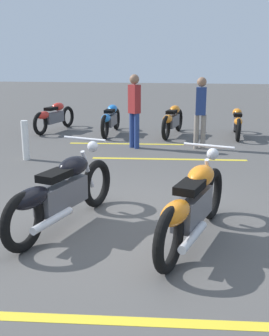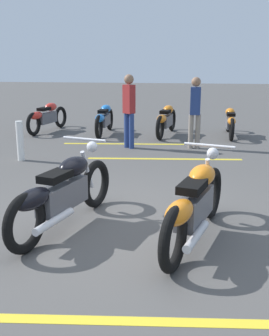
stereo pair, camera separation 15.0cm
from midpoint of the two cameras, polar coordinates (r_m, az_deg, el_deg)
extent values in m
plane|color=#514F4C|center=(5.27, 0.18, -7.88)|extent=(60.00, 60.00, 0.00)
torus|color=black|center=(5.49, 11.42, -3.48)|extent=(0.67, 0.30, 0.67)
torus|color=black|center=(4.09, 5.83, -9.80)|extent=(0.67, 0.30, 0.67)
cube|color=#59595E|center=(4.70, 8.92, -5.42)|extent=(0.87, 0.45, 0.32)
ellipsoid|color=orange|center=(4.86, 9.99, -1.08)|extent=(0.58, 0.42, 0.24)
ellipsoid|color=orange|center=(4.15, 6.68, -6.12)|extent=(0.61, 0.39, 0.22)
cube|color=black|center=(4.50, 8.57, -2.60)|extent=(0.49, 0.35, 0.09)
cylinder|color=silver|center=(5.20, 10.93, -1.49)|extent=(0.27, 0.13, 0.56)
cylinder|color=silver|center=(5.05, 11.02, 2.98)|extent=(0.21, 0.60, 0.04)
sphere|color=silver|center=(5.27, 11.51, 1.89)|extent=(0.15, 0.15, 0.15)
cylinder|color=silver|center=(4.37, 9.05, -9.32)|extent=(0.70, 0.28, 0.09)
torus|color=black|center=(5.83, -4.49, -2.14)|extent=(0.67, 0.29, 0.67)
torus|color=black|center=(4.62, -14.20, -7.23)|extent=(0.67, 0.29, 0.67)
cube|color=#59595E|center=(5.13, -9.11, -3.68)|extent=(0.87, 0.45, 0.32)
ellipsoid|color=black|center=(5.26, -7.59, 0.26)|extent=(0.58, 0.41, 0.24)
ellipsoid|color=black|center=(4.66, -13.13, -4.02)|extent=(0.60, 0.39, 0.22)
cube|color=black|center=(4.95, -10.09, -1.03)|extent=(0.49, 0.35, 0.09)
cylinder|color=silver|center=(5.56, -5.71, -0.20)|extent=(0.27, 0.13, 0.56)
cylinder|color=silver|center=(5.43, -6.10, 4.00)|extent=(0.21, 0.61, 0.04)
sphere|color=silver|center=(5.62, -5.00, 2.96)|extent=(0.15, 0.15, 0.15)
cylinder|color=silver|center=(4.81, -10.34, -7.08)|extent=(0.70, 0.28, 0.09)
torus|color=black|center=(12.06, 14.06, 6.15)|extent=(0.59, 0.11, 0.58)
torus|color=black|center=(10.72, 14.45, 5.07)|extent=(0.59, 0.11, 0.58)
cube|color=#59595E|center=(11.33, 14.28, 5.98)|extent=(0.74, 0.21, 0.28)
ellipsoid|color=orange|center=(11.53, 14.29, 7.44)|extent=(0.46, 0.25, 0.21)
ellipsoid|color=orange|center=(10.83, 14.47, 6.22)|extent=(0.49, 0.22, 0.19)
cube|color=black|center=(11.19, 14.39, 7.12)|extent=(0.39, 0.22, 0.08)
torus|color=black|center=(12.00, 6.47, 6.57)|extent=(0.64, 0.20, 0.63)
torus|color=black|center=(10.59, 4.76, 5.50)|extent=(0.64, 0.20, 0.63)
cube|color=#59595E|center=(11.24, 5.62, 6.44)|extent=(0.81, 0.33, 0.30)
ellipsoid|color=orange|center=(11.44, 5.95, 8.00)|extent=(0.52, 0.34, 0.22)
ellipsoid|color=orange|center=(10.70, 4.98, 6.74)|extent=(0.55, 0.31, 0.21)
cube|color=black|center=(11.08, 5.51, 7.69)|extent=(0.44, 0.29, 0.08)
torus|color=black|center=(12.16, -2.14, 6.75)|extent=(0.62, 0.11, 0.62)
torus|color=black|center=(10.75, -3.70, 5.66)|extent=(0.62, 0.11, 0.62)
cube|color=#59595E|center=(11.40, -2.93, 6.60)|extent=(0.78, 0.21, 0.30)
ellipsoid|color=blue|center=(11.60, -2.68, 8.14)|extent=(0.49, 0.26, 0.22)
ellipsoid|color=blue|center=(10.87, -3.54, 6.87)|extent=(0.52, 0.23, 0.20)
cube|color=black|center=(11.24, -3.08, 7.82)|extent=(0.41, 0.23, 0.08)
torus|color=black|center=(12.75, -8.82, 6.98)|extent=(0.64, 0.23, 0.63)
torus|color=black|center=(11.51, -12.45, 5.97)|extent=(0.64, 0.23, 0.63)
cube|color=#59595E|center=(12.07, -10.68, 6.85)|extent=(0.81, 0.36, 0.30)
ellipsoid|color=red|center=(12.25, -10.12, 8.32)|extent=(0.53, 0.36, 0.23)
ellipsoid|color=red|center=(11.61, -12.10, 7.11)|extent=(0.56, 0.33, 0.21)
cube|color=black|center=(11.94, -11.05, 8.01)|extent=(0.45, 0.31, 0.08)
cylinder|color=gray|center=(9.67, 9.88, 4.90)|extent=(0.11, 0.11, 0.78)
cylinder|color=gray|center=(9.67, 8.93, 4.93)|extent=(0.11, 0.11, 0.78)
cube|color=navy|center=(9.58, 9.58, 9.05)|extent=(0.18, 0.23, 0.62)
sphere|color=#8C664C|center=(9.54, 9.69, 11.59)|extent=(0.21, 0.21, 0.21)
cylinder|color=navy|center=(9.68, 0.10, 5.21)|extent=(0.12, 0.12, 0.81)
cylinder|color=navy|center=(9.56, 0.77, 5.08)|extent=(0.12, 0.12, 0.81)
cube|color=maroon|center=(9.52, 0.44, 9.45)|extent=(0.29, 0.30, 0.64)
sphere|color=#8C664C|center=(9.49, 0.44, 12.11)|extent=(0.22, 0.22, 0.22)
cylinder|color=white|center=(8.76, -14.32, 3.71)|extent=(0.14, 0.14, 0.81)
cube|color=yellow|center=(3.53, 5.65, -20.42)|extent=(0.42, 3.20, 0.01)
cube|color=yellow|center=(8.64, 5.26, 1.23)|extent=(0.42, 3.20, 0.01)
cube|color=yellow|center=(10.13, 0.47, 3.33)|extent=(0.42, 3.20, 0.01)
camera|label=1|loc=(0.07, 90.79, -0.21)|focal=44.33mm
camera|label=2|loc=(0.07, -89.21, 0.21)|focal=44.33mm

